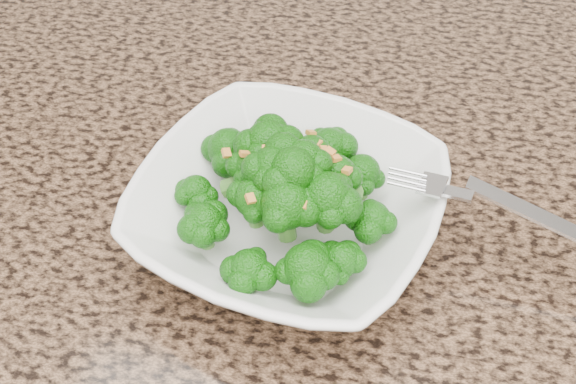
# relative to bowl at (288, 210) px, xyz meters

# --- Properties ---
(granite_counter) EXTENTS (1.64, 1.04, 0.03)m
(granite_counter) POSITION_rel_bowl_xyz_m (0.02, -0.07, -0.04)
(granite_counter) COLOR brown
(granite_counter) RESTS_ON cabinet
(bowl) EXTENTS (0.29, 0.29, 0.06)m
(bowl) POSITION_rel_bowl_xyz_m (0.00, 0.00, 0.00)
(bowl) COLOR white
(bowl) RESTS_ON granite_counter
(broccoli_pile) EXTENTS (0.21, 0.21, 0.07)m
(broccoli_pile) POSITION_rel_bowl_xyz_m (0.00, 0.00, 0.06)
(broccoli_pile) COLOR #14610B
(broccoli_pile) RESTS_ON bowl
(garlic_topping) EXTENTS (0.13, 0.13, 0.01)m
(garlic_topping) POSITION_rel_bowl_xyz_m (0.00, 0.00, 0.10)
(garlic_topping) COLOR orange
(garlic_topping) RESTS_ON broccoli_pile
(fork) EXTENTS (0.19, 0.07, 0.01)m
(fork) POSITION_rel_bowl_xyz_m (0.13, 0.01, 0.04)
(fork) COLOR silver
(fork) RESTS_ON bowl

